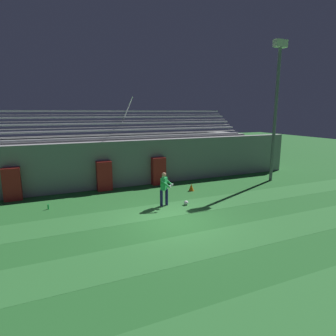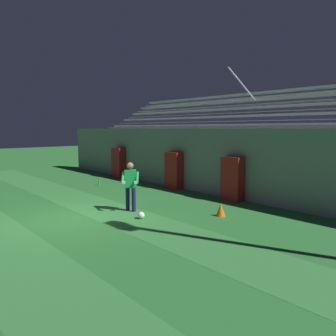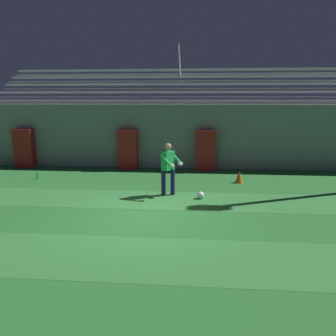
# 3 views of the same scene
# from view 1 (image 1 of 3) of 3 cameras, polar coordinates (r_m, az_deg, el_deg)

# --- Properties ---
(ground_plane) EXTENTS (80.00, 80.00, 0.00)m
(ground_plane) POSITION_cam_1_polar(r_m,az_deg,el_deg) (11.96, 1.18, -10.81)
(ground_plane) COLOR #286B2D
(turf_stripe_near) EXTENTS (28.00, 1.86, 0.01)m
(turf_stripe_near) POSITION_cam_1_polar(r_m,az_deg,el_deg) (7.65, 22.61, -25.75)
(turf_stripe_near) COLOR #337A38
(turf_stripe_near) RESTS_ON ground
(turf_stripe_mid) EXTENTS (28.00, 1.86, 0.01)m
(turf_stripe_mid) POSITION_cam_1_polar(r_m,az_deg,el_deg) (10.13, 6.78, -15.17)
(turf_stripe_mid) COLOR #337A38
(turf_stripe_mid) RESTS_ON ground
(turf_stripe_far) EXTENTS (28.00, 1.86, 0.01)m
(turf_stripe_far) POSITION_cam_1_polar(r_m,az_deg,el_deg) (13.21, -1.50, -8.62)
(turf_stripe_far) COLOR #337A38
(turf_stripe_far) RESTS_ON ground
(back_wall) EXTENTS (24.00, 0.60, 2.80)m
(back_wall) POSITION_cam_1_polar(r_m,az_deg,el_deg) (17.47, -7.79, 0.99)
(back_wall) COLOR gray
(back_wall) RESTS_ON ground
(padding_pillar_gate_left) EXTENTS (0.86, 0.44, 1.72)m
(padding_pillar_gate_left) POSITION_cam_1_polar(r_m,az_deg,el_deg) (16.68, -12.82, -1.59)
(padding_pillar_gate_left) COLOR #B21E1E
(padding_pillar_gate_left) RESTS_ON ground
(padding_pillar_gate_right) EXTENTS (0.86, 0.44, 1.72)m
(padding_pillar_gate_right) POSITION_cam_1_polar(r_m,az_deg,el_deg) (17.60, -1.94, -0.63)
(padding_pillar_gate_right) COLOR #B21E1E
(padding_pillar_gate_right) RESTS_ON ground
(padding_pillar_far_left) EXTENTS (0.86, 0.44, 1.72)m
(padding_pillar_far_left) POSITION_cam_1_polar(r_m,az_deg,el_deg) (16.50, -29.13, -2.90)
(padding_pillar_far_left) COLOR #B21E1E
(padding_pillar_far_left) RESTS_ON ground
(bleacher_stand) EXTENTS (18.00, 4.05, 5.43)m
(bleacher_stand) POSITION_cam_1_polar(r_m,az_deg,el_deg) (19.69, -9.68, 2.41)
(bleacher_stand) COLOR gray
(bleacher_stand) RESTS_ON ground
(floodlight_pole) EXTENTS (0.90, 0.36, 8.82)m
(floodlight_pole) POSITION_cam_1_polar(r_m,az_deg,el_deg) (19.55, 21.20, 13.53)
(floodlight_pole) COLOR slate
(floodlight_pole) RESTS_ON ground
(goalkeeper) EXTENTS (0.73, 0.74, 1.67)m
(goalkeeper) POSITION_cam_1_polar(r_m,az_deg,el_deg) (13.57, -0.75, -3.85)
(goalkeeper) COLOR #19194C
(goalkeeper) RESTS_ON ground
(soccer_ball) EXTENTS (0.22, 0.22, 0.22)m
(soccer_ball) POSITION_cam_1_polar(r_m,az_deg,el_deg) (13.96, 3.69, -7.06)
(soccer_ball) COLOR white
(soccer_ball) RESTS_ON ground
(traffic_cone) EXTENTS (0.30, 0.30, 0.42)m
(traffic_cone) POSITION_cam_1_polar(r_m,az_deg,el_deg) (16.37, 4.76, -3.93)
(traffic_cone) COLOR orange
(traffic_cone) RESTS_ON ground
(water_bottle) EXTENTS (0.07, 0.07, 0.24)m
(water_bottle) POSITION_cam_1_polar(r_m,az_deg,el_deg) (14.48, -23.16, -7.25)
(water_bottle) COLOR green
(water_bottle) RESTS_ON ground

